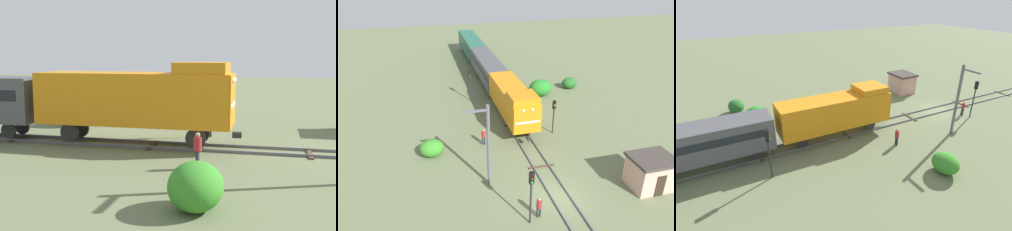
{
  "view_description": "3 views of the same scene",
  "coord_description": "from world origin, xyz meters",
  "views": [
    {
      "loc": [
        -22.63,
        6.38,
        5.19
      ],
      "look_at": [
        0.31,
        11.98,
        1.75
      ],
      "focal_mm": 45.0,
      "sensor_mm": 36.0,
      "label": 1
    },
    {
      "loc": [
        -9.37,
        -18.54,
        16.9
      ],
      "look_at": [
        -1.48,
        10.99,
        2.19
      ],
      "focal_mm": 35.0,
      "sensor_mm": 36.0,
      "label": 2
    },
    {
      "loc": [
        -20.82,
        23.82,
        12.99
      ],
      "look_at": [
        -0.71,
        13.26,
        2.45
      ],
      "focal_mm": 28.0,
      "sensor_mm": 36.0,
      "label": 3
    }
  ],
  "objects": [
    {
      "name": "ground_plane",
      "position": [
        0.0,
        0.0,
        0.0
      ],
      "size": [
        153.62,
        153.62,
        0.0
      ],
      "primitive_type": "plane",
      "color": "#66704C"
    },
    {
      "name": "worker_near_track",
      "position": [
        -2.4,
        -1.57,
        1.0
      ],
      "size": [
        0.38,
        0.38,
        1.7
      ],
      "rotation": [
        0.0,
        0.0,
        3.47
      ],
      "color": "#262B38",
      "rests_on": "ground"
    },
    {
      "name": "traffic_signal_far",
      "position": [
        -3.6,
        21.08,
        2.88
      ],
      "size": [
        0.32,
        0.34,
        4.13
      ],
      "color": "#262628",
      "rests_on": "ground"
    },
    {
      "name": "traffic_signal_mid",
      "position": [
        3.4,
        9.95,
        2.62
      ],
      "size": [
        0.32,
        0.34,
        3.74
      ],
      "color": "#262628",
      "rests_on": "ground"
    },
    {
      "name": "passenger_car_trailing",
      "position": [
        0.0,
        41.61,
        2.52
      ],
      "size": [
        2.84,
        14.0,
        3.66
      ],
      "color": "#26604C",
      "rests_on": "railway_track"
    },
    {
      "name": "railway_track",
      "position": [
        0.0,
        0.0,
        0.07
      ],
      "size": [
        2.4,
        102.41,
        0.16
      ],
      "color": "#595960",
      "rests_on": "ground"
    },
    {
      "name": "passenger_car_leading",
      "position": [
        0.0,
        27.01,
        2.52
      ],
      "size": [
        2.84,
        14.0,
        3.66
      ],
      "color": "#4C4C51",
      "rests_on": "railway_track"
    },
    {
      "name": "traffic_signal_near",
      "position": [
        -3.2,
        -1.99,
        3.0
      ],
      "size": [
        0.32,
        0.34,
        4.33
      ],
      "color": "#262628",
      "rests_on": "ground"
    },
    {
      "name": "relay_hut",
      "position": [
        7.5,
        -0.53,
        1.39
      ],
      "size": [
        3.5,
        2.9,
        2.74
      ],
      "color": "#D19E8C",
      "rests_on": "ground"
    },
    {
      "name": "locomotive",
      "position": [
        0.0,
        13.67,
        2.77
      ],
      "size": [
        2.9,
        11.6,
        4.6
      ],
      "color": "orange",
      "rests_on": "railway_track"
    },
    {
      "name": "bush_far",
      "position": [
        10.82,
        21.84,
        0.79
      ],
      "size": [
        2.18,
        1.79,
        1.59
      ],
      "primitive_type": "ellipsoid",
      "color": "#245F26",
      "rests_on": "ground"
    },
    {
      "name": "catenary_mast",
      "position": [
        -5.07,
        3.11,
        3.82
      ],
      "size": [
        1.94,
        0.28,
        7.16
      ],
      "color": "#595960",
      "rests_on": "ground"
    },
    {
      "name": "worker_by_signal",
      "position": [
        -4.2,
        9.5,
        1.0
      ],
      "size": [
        0.38,
        0.38,
        1.7
      ],
      "rotation": [
        0.0,
        0.0,
        4.87
      ],
      "color": "#262B38",
      "rests_on": "ground"
    },
    {
      "name": "bush_mid",
      "position": [
        5.82,
        20.3,
        1.12
      ],
      "size": [
        3.07,
        2.51,
        2.23
      ],
      "primitive_type": "ellipsoid",
      "color": "#237C26",
      "rests_on": "ground"
    },
    {
      "name": "bush_back",
      "position": [
        -9.31,
        8.69,
        0.84
      ],
      "size": [
        2.3,
        1.88,
        1.67
      ],
      "primitive_type": "ellipsoid",
      "color": "#358526",
      "rests_on": "ground"
    }
  ]
}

